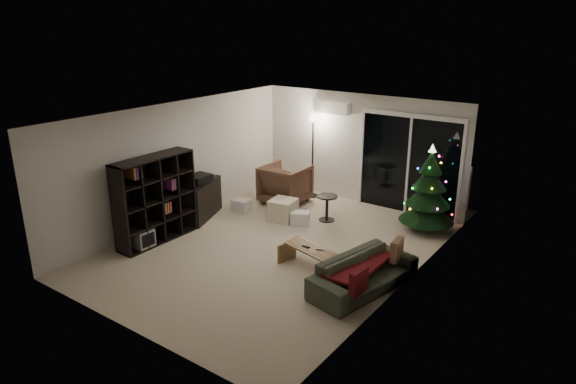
% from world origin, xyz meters
% --- Properties ---
extents(room, '(6.50, 7.51, 2.60)m').
position_xyz_m(room, '(0.46, 1.49, 1.02)').
color(room, beige).
rests_on(room, ground).
extents(bookshelf, '(0.98, 1.71, 1.67)m').
position_xyz_m(bookshelf, '(-2.25, -1.00, 0.83)').
color(bookshelf, black).
rests_on(bookshelf, floor).
extents(media_cabinet, '(0.88, 1.34, 0.78)m').
position_xyz_m(media_cabinet, '(-2.25, 0.36, 0.39)').
color(media_cabinet, black).
rests_on(media_cabinet, floor).
extents(stereo, '(0.40, 0.47, 0.17)m').
position_xyz_m(stereo, '(-2.25, 0.36, 0.86)').
color(stereo, black).
rests_on(stereo, media_cabinet).
extents(armchair, '(1.00, 1.03, 0.91)m').
position_xyz_m(armchair, '(-1.31, 2.16, 0.45)').
color(armchair, brown).
rests_on(armchair, floor).
extents(ottoman, '(0.58, 0.58, 0.46)m').
position_xyz_m(ottoman, '(-0.71, 1.25, 0.23)').
color(ottoman, beige).
rests_on(ottoman, floor).
extents(cardboard_box_a, '(0.40, 0.32, 0.27)m').
position_xyz_m(cardboard_box_a, '(-1.77, 1.13, 0.13)').
color(cardboard_box_a, silver).
rests_on(cardboard_box_a, floor).
extents(cardboard_box_b, '(0.48, 0.44, 0.27)m').
position_xyz_m(cardboard_box_b, '(-0.28, 1.26, 0.14)').
color(cardboard_box_b, silver).
rests_on(cardboard_box_b, floor).
extents(side_table, '(0.53, 0.53, 0.55)m').
position_xyz_m(side_table, '(0.05, 1.77, 0.28)').
color(side_table, black).
rests_on(side_table, floor).
extents(floor_lamp, '(0.31, 0.31, 1.92)m').
position_xyz_m(floor_lamp, '(-1.06, 2.91, 0.96)').
color(floor_lamp, black).
rests_on(floor_lamp, floor).
extents(sofa, '(1.13, 2.01, 0.55)m').
position_xyz_m(sofa, '(2.05, -0.38, 0.28)').
color(sofa, '#4E5744').
rests_on(sofa, floor).
extents(sofa_throw, '(0.59, 1.36, 0.05)m').
position_xyz_m(sofa_throw, '(1.95, -0.38, 0.40)').
color(sofa_throw, '#610D15').
rests_on(sofa_throw, sofa).
extents(cushion_a, '(0.14, 0.37, 0.36)m').
position_xyz_m(cushion_a, '(2.30, 0.27, 0.50)').
color(cushion_a, brown).
rests_on(cushion_a, sofa).
extents(cushion_b, '(0.13, 0.37, 0.36)m').
position_xyz_m(cushion_b, '(2.30, -1.03, 0.50)').
color(cushion_b, '#610D15').
rests_on(cushion_b, sofa).
extents(coffee_table, '(1.22, 0.67, 0.37)m').
position_xyz_m(coffee_table, '(1.03, -0.26, 0.18)').
color(coffee_table, brown).
rests_on(coffee_table, floor).
extents(remote_a, '(0.15, 0.04, 0.02)m').
position_xyz_m(remote_a, '(0.88, -0.26, 0.38)').
color(remote_a, black).
rests_on(remote_a, coffee_table).
extents(remote_b, '(0.14, 0.08, 0.02)m').
position_xyz_m(remote_b, '(1.13, -0.21, 0.38)').
color(remote_b, slate).
rests_on(remote_b, coffee_table).
extents(christmas_tree, '(1.17, 1.17, 1.77)m').
position_xyz_m(christmas_tree, '(1.94, 2.50, 0.89)').
color(christmas_tree, '#0F3313').
rests_on(christmas_tree, floor).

